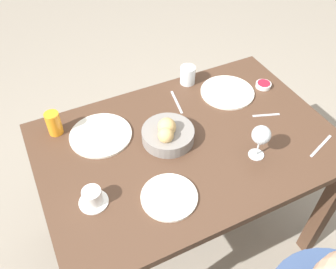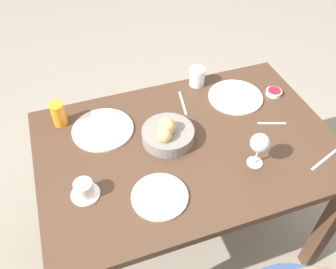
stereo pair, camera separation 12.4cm
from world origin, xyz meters
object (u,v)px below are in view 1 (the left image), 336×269
(plate_far_center, at_px, (169,197))
(spoon_coffee, at_px, (266,115))
(plate_near_right, at_px, (101,135))
(plate_near_left, at_px, (227,92))
(jam_bowl_berry, at_px, (263,85))
(knife_silver, at_px, (321,146))
(bread_basket, at_px, (168,134))
(juice_glass, at_px, (54,123))
(wine_glass, at_px, (261,136))
(fork_silver, at_px, (177,102))
(water_tumbler, at_px, (188,75))
(coffee_cup, at_px, (93,197))

(plate_far_center, distance_m, spoon_coffee, 0.63)
(plate_near_right, bearing_deg, plate_near_left, -179.03)
(jam_bowl_berry, distance_m, spoon_coffee, 0.21)
(plate_near_left, distance_m, plate_far_center, 0.68)
(jam_bowl_berry, bearing_deg, knife_silver, 86.64)
(bread_basket, height_order, jam_bowl_berry, bread_basket)
(spoon_coffee, bearing_deg, jam_bowl_berry, -122.77)
(bread_basket, height_order, plate_near_right, bread_basket)
(plate_near_right, height_order, spoon_coffee, plate_near_right)
(bread_basket, xyz_separation_m, juice_glass, (0.42, -0.26, 0.01))
(wine_glass, bearing_deg, fork_silver, -72.15)
(bread_basket, bearing_deg, water_tumbler, -129.68)
(spoon_coffee, bearing_deg, bread_basket, -6.66)
(fork_silver, relative_size, spoon_coffee, 1.37)
(water_tumbler, height_order, fork_silver, water_tumbler)
(juice_glass, relative_size, jam_bowl_berry, 1.41)
(plate_near_right, height_order, plate_far_center, same)
(water_tumbler, height_order, spoon_coffee, water_tumbler)
(juice_glass, bearing_deg, plate_near_left, 173.42)
(knife_silver, bearing_deg, bread_basket, -28.94)
(fork_silver, xyz_separation_m, knife_silver, (-0.42, 0.52, 0.00))
(juice_glass, bearing_deg, spoon_coffee, 160.74)
(bread_basket, bearing_deg, juice_glass, -31.57)
(bread_basket, xyz_separation_m, knife_silver, (-0.56, 0.31, -0.04))
(plate_near_right, bearing_deg, plate_far_center, 106.83)
(plate_near_left, bearing_deg, water_tumbler, -49.47)
(coffee_cup, bearing_deg, water_tumbler, -143.09)
(plate_near_right, xyz_separation_m, knife_silver, (-0.81, 0.46, -0.00))
(wine_glass, xyz_separation_m, fork_silver, (0.14, -0.44, -0.11))
(spoon_coffee, bearing_deg, plate_far_center, 19.41)
(plate_far_center, relative_size, coffee_cup, 1.95)
(juice_glass, height_order, fork_silver, juice_glass)
(plate_near_right, bearing_deg, jam_bowl_berry, 178.26)
(fork_silver, bearing_deg, knife_silver, 128.84)
(wine_glass, xyz_separation_m, jam_bowl_berry, (-0.30, -0.36, -0.10))
(jam_bowl_berry, bearing_deg, spoon_coffee, 57.23)
(jam_bowl_berry, bearing_deg, plate_near_left, -10.97)
(spoon_coffee, bearing_deg, plate_near_left, -71.58)
(juice_glass, height_order, wine_glass, wine_glass)
(knife_silver, bearing_deg, fork_silver, -51.16)
(jam_bowl_berry, distance_m, knife_silver, 0.44)
(spoon_coffee, bearing_deg, wine_glass, 44.00)
(juice_glass, bearing_deg, plate_far_center, 119.33)
(bread_basket, relative_size, spoon_coffee, 1.81)
(jam_bowl_berry, xyz_separation_m, fork_silver, (0.44, -0.08, -0.01))
(bread_basket, height_order, knife_silver, bread_basket)
(plate_near_left, relative_size, coffee_cup, 2.40)
(coffee_cup, height_order, fork_silver, coffee_cup)
(juice_glass, distance_m, wine_glass, 0.86)
(jam_bowl_berry, relative_size, spoon_coffee, 0.62)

